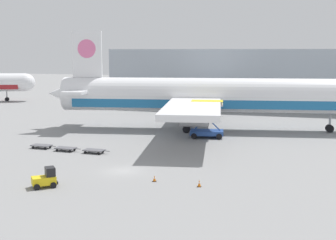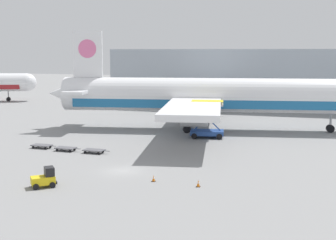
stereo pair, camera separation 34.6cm
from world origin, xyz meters
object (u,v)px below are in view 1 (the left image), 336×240
(baggage_dolly_second, at_px, (66,148))
(traffic_cone_near, at_px, (199,183))
(scissor_lift_loader, at_px, (207,124))
(airplane_main, at_px, (208,96))
(baggage_dolly_lead, at_px, (42,146))
(traffic_cone_far, at_px, (154,179))
(baggage_tug_mid, at_px, (46,179))
(baggage_dolly_third, at_px, (94,150))

(baggage_dolly_second, bearing_deg, traffic_cone_near, -26.58)
(scissor_lift_loader, relative_size, traffic_cone_near, 8.18)
(scissor_lift_loader, bearing_deg, airplane_main, 90.87)
(baggage_dolly_lead, bearing_deg, airplane_main, 50.28)
(airplane_main, xyz_separation_m, baggage_dolly_lead, (-19.27, -21.73, -5.45))
(baggage_dolly_lead, xyz_separation_m, traffic_cone_far, (20.47, -11.63, -0.07))
(traffic_cone_far, bearing_deg, traffic_cone_near, -6.39)
(baggage_tug_mid, height_order, traffic_cone_far, baggage_tug_mid)
(baggage_tug_mid, relative_size, traffic_cone_far, 4.24)
(baggage_dolly_lead, distance_m, baggage_dolly_third, 8.52)
(baggage_dolly_second, distance_m, traffic_cone_far, 19.66)
(airplane_main, bearing_deg, traffic_cone_far, -97.98)
(traffic_cone_far, bearing_deg, scissor_lift_loader, 89.68)
(baggage_dolly_second, xyz_separation_m, traffic_cone_far, (16.32, -10.95, -0.07))
(baggage_dolly_lead, relative_size, baggage_dolly_second, 1.00)
(baggage_tug_mid, height_order, baggage_dolly_lead, baggage_tug_mid)
(baggage_tug_mid, bearing_deg, traffic_cone_far, -13.31)
(baggage_dolly_lead, height_order, baggage_dolly_third, same)
(baggage_dolly_lead, height_order, traffic_cone_far, traffic_cone_far)
(baggage_tug_mid, xyz_separation_m, baggage_dolly_lead, (-10.58, 16.61, -0.49))
(baggage_tug_mid, bearing_deg, traffic_cone_near, -23.42)
(scissor_lift_loader, distance_m, baggage_dolly_third, 19.86)
(airplane_main, xyz_separation_m, traffic_cone_far, (1.20, -33.36, -5.52))
(baggage_dolly_lead, bearing_deg, baggage_dolly_second, -7.35)
(baggage_tug_mid, distance_m, baggage_dolly_second, 17.20)
(baggage_tug_mid, bearing_deg, airplane_main, 37.16)
(baggage_dolly_third, distance_m, traffic_cone_far, 16.12)
(scissor_lift_loader, height_order, baggage_tug_mid, scissor_lift_loader)
(airplane_main, bearing_deg, scissor_lift_loader, -89.13)
(baggage_tug_mid, bearing_deg, baggage_dolly_second, 71.92)
(scissor_lift_loader, bearing_deg, traffic_cone_far, -100.36)
(baggage_tug_mid, relative_size, baggage_dolly_second, 0.75)
(baggage_tug_mid, relative_size, baggage_dolly_lead, 0.75)
(scissor_lift_loader, xyz_separation_m, baggage_dolly_lead, (-20.61, -14.75, -1.81))
(baggage_dolly_lead, xyz_separation_m, traffic_cone_near, (25.40, -12.18, -0.04))
(traffic_cone_near, height_order, traffic_cone_far, traffic_cone_near)
(baggage_tug_mid, distance_m, traffic_cone_far, 11.08)
(traffic_cone_near, bearing_deg, traffic_cone_far, 173.61)
(baggage_dolly_lead, relative_size, baggage_dolly_third, 1.00)
(scissor_lift_loader, bearing_deg, baggage_dolly_second, -146.91)
(scissor_lift_loader, xyz_separation_m, traffic_cone_near, (4.79, -26.93, -1.85))
(baggage_dolly_lead, bearing_deg, baggage_tug_mid, -55.65)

